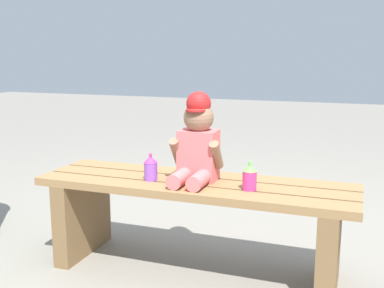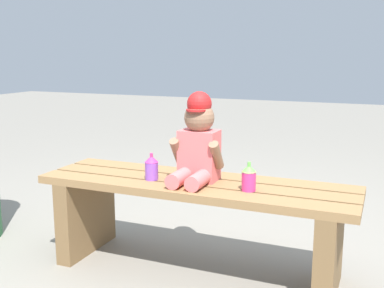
{
  "view_description": "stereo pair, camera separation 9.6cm",
  "coord_description": "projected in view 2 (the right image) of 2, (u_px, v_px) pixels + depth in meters",
  "views": [
    {
      "loc": [
        0.69,
        -1.94,
        1.01
      ],
      "look_at": [
        0.0,
        -0.05,
        0.62
      ],
      "focal_mm": 43.92,
      "sensor_mm": 36.0,
      "label": 1
    },
    {
      "loc": [
        0.78,
        -1.91,
        1.01
      ],
      "look_at": [
        0.0,
        -0.05,
        0.62
      ],
      "focal_mm": 43.92,
      "sensor_mm": 36.0,
      "label": 2
    }
  ],
  "objects": [
    {
      "name": "sippy_cup_left",
      "position": [
        152.0,
        167.0,
        2.14
      ],
      "size": [
        0.06,
        0.06,
        0.12
      ],
      "color": "#8C4CCC",
      "rests_on": "park_bench"
    },
    {
      "name": "sippy_cup_right",
      "position": [
        249.0,
        177.0,
        1.97
      ],
      "size": [
        0.06,
        0.06,
        0.12
      ],
      "color": "#E5337F",
      "rests_on": "park_bench"
    },
    {
      "name": "child_figure",
      "position": [
        198.0,
        143.0,
        2.1
      ],
      "size": [
        0.23,
        0.27,
        0.4
      ],
      "color": "#E56666",
      "rests_on": "park_bench"
    },
    {
      "name": "ground_plane",
      "position": [
        195.0,
        270.0,
        2.22
      ],
      "size": [
        16.0,
        16.0,
        0.0
      ],
      "primitive_type": "plane",
      "color": "gray"
    },
    {
      "name": "park_bench",
      "position": [
        195.0,
        211.0,
        2.16
      ],
      "size": [
        1.45,
        0.41,
        0.44
      ],
      "color": "olive",
      "rests_on": "ground_plane"
    }
  ]
}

